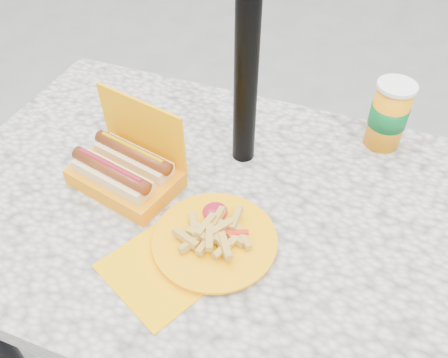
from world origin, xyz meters
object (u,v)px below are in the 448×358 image
(hotdog_box, at_px, (126,170))
(soda_cup, at_px, (389,115))
(umbrella_pole, at_px, (249,10))
(fries_plate, at_px, (211,241))

(hotdog_box, distance_m, soda_cup, 0.60)
(umbrella_pole, xyz_separation_m, soda_cup, (0.29, 0.16, -0.27))
(hotdog_box, bearing_deg, soda_cup, 47.32)
(hotdog_box, distance_m, fries_plate, 0.25)
(umbrella_pole, bearing_deg, hotdog_box, -138.69)
(umbrella_pole, distance_m, soda_cup, 0.43)
(hotdog_box, height_order, soda_cup, hotdog_box)
(umbrella_pole, height_order, hotdog_box, umbrella_pole)
(soda_cup, bearing_deg, fries_plate, -121.43)
(umbrella_pole, xyz_separation_m, fries_plate, (0.03, -0.27, -0.34))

